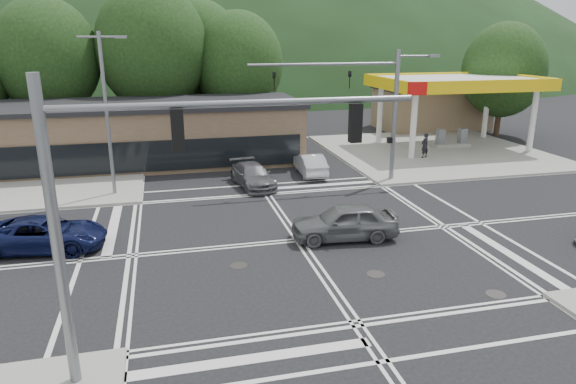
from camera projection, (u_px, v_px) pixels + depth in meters
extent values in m
plane|color=black|center=(299.00, 240.00, 22.93)|extent=(120.00, 120.00, 0.00)
cube|color=gray|center=(434.00, 151.00, 40.24)|extent=(16.00, 16.00, 0.15)
cube|color=gray|center=(18.00, 175.00, 33.45)|extent=(16.00, 16.00, 0.15)
cylinder|color=silver|center=(413.00, 126.00, 36.99)|extent=(0.44, 0.44, 5.00)
cylinder|color=silver|center=(380.00, 114.00, 42.57)|extent=(0.44, 0.44, 5.00)
cylinder|color=silver|center=(533.00, 121.00, 39.26)|extent=(0.44, 0.44, 5.00)
cylinder|color=silver|center=(486.00, 110.00, 44.83)|extent=(0.44, 0.44, 5.00)
cube|color=silver|center=(457.00, 82.00, 40.09)|extent=(12.00, 8.00, 0.60)
cube|color=yellow|center=(487.00, 87.00, 36.38)|extent=(12.20, 0.25, 0.90)
cube|color=yellow|center=(431.00, 78.00, 43.81)|extent=(12.20, 0.25, 0.90)
cube|color=yellow|center=(386.00, 83.00, 38.74)|extent=(0.25, 8.20, 0.90)
cube|color=yellow|center=(523.00, 80.00, 41.45)|extent=(0.25, 8.20, 0.90)
cube|color=red|center=(417.00, 89.00, 34.99)|extent=(1.40, 0.12, 0.90)
cube|color=gray|center=(451.00, 145.00, 41.57)|extent=(3.00, 1.00, 0.30)
cube|color=slate|center=(440.00, 137.00, 41.14)|extent=(0.60, 0.50, 1.30)
cube|color=slate|center=(463.00, 136.00, 41.59)|extent=(0.60, 0.50, 1.30)
cube|color=#846B4F|center=(431.00, 109.00, 50.13)|extent=(10.00, 6.00, 3.80)
cube|color=brown|center=(128.00, 135.00, 36.33)|extent=(24.00, 8.00, 4.00)
ellipsoid|color=black|center=(188.00, 80.00, 106.56)|extent=(252.00, 126.00, 140.00)
cylinder|color=#382619|center=(55.00, 118.00, 41.35)|extent=(0.50, 0.50, 4.84)
ellipsoid|color=black|center=(47.00, 57.00, 39.97)|extent=(8.00, 8.00, 9.20)
cylinder|color=#382619|center=(157.00, 112.00, 43.10)|extent=(0.50, 0.50, 5.28)
ellipsoid|color=black|center=(152.00, 48.00, 41.59)|extent=(9.00, 9.00, 10.35)
cylinder|color=#382619|center=(240.00, 114.00, 44.81)|extent=(0.50, 0.50, 4.40)
ellipsoid|color=black|center=(238.00, 63.00, 43.56)|extent=(7.60, 7.60, 8.74)
cylinder|color=#382619|center=(201.00, 107.00, 47.78)|extent=(0.50, 0.50, 4.84)
ellipsoid|color=black|center=(199.00, 54.00, 46.40)|extent=(8.40, 8.40, 9.66)
cylinder|color=#382619|center=(499.00, 114.00, 46.37)|extent=(0.50, 0.50, 3.96)
ellipsoid|color=black|center=(504.00, 70.00, 45.24)|extent=(7.20, 7.20, 8.28)
cylinder|color=slate|center=(107.00, 117.00, 28.05)|extent=(0.20, 0.20, 9.00)
cylinder|color=slate|center=(99.00, 37.00, 26.82)|extent=(2.20, 0.12, 0.12)
cube|color=slate|center=(121.00, 37.00, 27.07)|extent=(0.60, 0.25, 0.15)
cylinder|color=slate|center=(395.00, 117.00, 31.23)|extent=(0.28, 0.28, 8.00)
cylinder|color=slate|center=(325.00, 64.00, 29.28)|extent=(9.00, 0.16, 0.16)
imported|color=black|center=(350.00, 80.00, 29.88)|extent=(0.16, 0.20, 1.00)
imported|color=black|center=(274.00, 81.00, 28.86)|extent=(0.16, 0.20, 1.00)
cylinder|color=slate|center=(417.00, 56.00, 30.45)|extent=(2.40, 0.12, 0.12)
cube|color=slate|center=(434.00, 56.00, 30.70)|extent=(0.70, 0.30, 0.15)
cube|color=black|center=(390.00, 140.00, 31.59)|extent=(0.25, 0.30, 0.35)
cylinder|color=slate|center=(57.00, 243.00, 12.28)|extent=(0.28, 0.28, 8.00)
cylinder|color=slate|center=(239.00, 103.00, 12.37)|extent=(9.00, 0.16, 0.16)
cube|color=black|center=(178.00, 130.00, 12.20)|extent=(0.30, 0.25, 1.00)
cube|color=black|center=(355.00, 123.00, 13.22)|extent=(0.30, 0.25, 1.00)
imported|color=#0D133B|center=(44.00, 234.00, 21.73)|extent=(5.38, 3.09, 1.41)
imported|color=#5B5E60|center=(344.00, 222.00, 22.87)|extent=(4.90, 2.37, 1.61)
imported|color=#B9BCC1|center=(310.00, 164.00, 33.63)|extent=(1.68, 4.30, 1.39)
imported|color=#B4B4B0|center=(272.00, 152.00, 37.05)|extent=(2.00, 4.16, 1.37)
imported|color=#555659|center=(253.00, 175.00, 30.98)|extent=(2.52, 4.86, 1.35)
imported|color=black|center=(425.00, 146.00, 37.59)|extent=(0.76, 0.63, 1.79)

